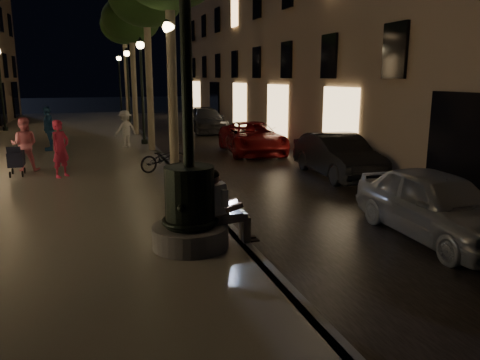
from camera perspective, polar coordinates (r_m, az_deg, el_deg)
name	(u,v)px	position (r m, az deg, el deg)	size (l,w,h in m)	color
ground	(154,151)	(21.45, -10.44, 3.52)	(120.00, 120.00, 0.00)	black
cobble_lane	(218,148)	(22.01, -2.66, 3.97)	(6.00, 45.00, 0.02)	black
promenade	(59,153)	(21.32, -21.19, 3.10)	(8.00, 45.00, 0.20)	slate
curb_strip	(154,149)	(21.43, -10.45, 3.79)	(0.25, 45.00, 0.20)	#59595B
fountain_lamppost	(190,193)	(8.45, -6.17, -1.60)	(1.40, 1.40, 5.21)	#59595B
seated_man_laptop	(223,205)	(8.65, -2.14, -3.05)	(1.05, 0.36, 1.42)	tan
tree_third	(131,20)	(26.30, -13.15, 18.44)	(3.00, 3.00, 7.20)	#6B604C
tree_far	(124,26)	(32.28, -13.95, 17.75)	(3.00, 3.00, 7.50)	#6B604C
lamp_curb_a	(170,78)	(14.23, -8.49, 12.25)	(0.36, 0.36, 4.81)	black
lamp_curb_b	(142,77)	(22.16, -11.90, 12.15)	(0.36, 0.36, 4.81)	black
lamp_curb_c	(128,77)	(30.13, -13.51, 12.08)	(0.36, 0.36, 4.81)	black
lamp_curb_d	(120,77)	(38.11, -14.45, 12.04)	(0.36, 0.36, 4.81)	black
lamp_left_c	(0,77)	(30.42, -27.21, 11.08)	(0.36, 0.36, 4.81)	black
stroller	(16,159)	(16.26, -25.63, 2.32)	(0.45, 1.05, 1.07)	black
car_front	(437,205)	(10.33, 22.86, -2.80)	(1.67, 4.16, 1.42)	#A1A5A9
car_second	(338,156)	(15.78, 11.83, 2.92)	(1.51, 4.32, 1.42)	black
car_third	(252,138)	(20.31, 1.52, 5.16)	(2.24, 4.87, 1.35)	maroon
car_rear	(206,120)	(28.48, -4.15, 7.28)	(1.96, 4.83, 1.40)	#303236
pedestrian_red	(61,149)	(15.47, -21.04, 3.58)	(0.65, 0.43, 1.78)	#C32747
pedestrian_pink	(24,144)	(16.97, -24.80, 3.98)	(0.86, 0.67, 1.77)	#E07687
pedestrian_white	(125,129)	(21.30, -13.80, 6.06)	(1.05, 0.60, 1.63)	silver
pedestrian_blue	(49,128)	(21.39, -22.31, 5.83)	(1.09, 0.45, 1.86)	navy
bicycle	(164,158)	(15.62, -9.26, 2.68)	(0.59, 1.70, 0.89)	black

